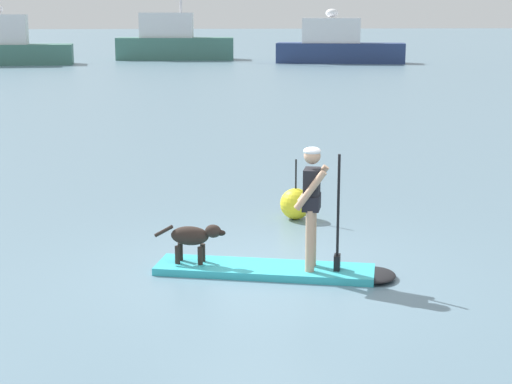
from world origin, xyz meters
name	(u,v)px	position (x,y,z in m)	size (l,w,h in m)	color
ground_plane	(265,273)	(0.00, 0.00, 0.00)	(400.00, 400.00, 0.00)	slate
paddleboard	(281,270)	(0.22, -0.06, 0.05)	(3.27, 1.56, 0.10)	#33B2BF
person_paddler	(313,199)	(0.61, -0.17, 1.05)	(0.67, 0.57, 1.63)	tan
dog	(193,237)	(-0.94, 0.27, 0.46)	(0.97, 0.37, 0.54)	#2D231E
moored_boat_center	(5,46)	(-12.00, 48.71, 1.29)	(8.83, 3.35, 4.09)	#3F7266
moored_boat_starboard	(173,42)	(-0.28, 54.18, 1.38)	(9.21, 3.88, 12.65)	#3F7266
moored_boat_far_starboard	(338,46)	(11.43, 48.18, 1.21)	(9.49, 4.61, 3.84)	navy
marker_buoy	(296,204)	(0.90, 2.89, 0.27)	(0.53, 0.53, 1.03)	yellow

